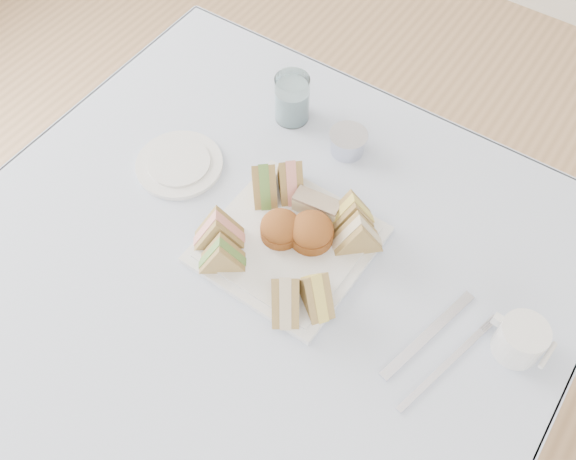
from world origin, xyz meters
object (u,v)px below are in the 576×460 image
Objects in this scene: creamer_jug at (520,340)px; serving_plate at (288,245)px; table at (253,365)px; water_glass at (292,99)px.

serving_plate is at bearing -169.30° from creamer_jug.
water_glass is (-0.14, 0.35, 0.43)m from table.
table is at bearing -157.65° from creamer_jug.
water_glass is 0.60m from creamer_jug.
serving_plate is at bearing 73.73° from table.
serving_plate is 3.58× the size of creamer_jug.
creamer_jug is at bearing 17.69° from table.
creamer_jug is (0.42, 0.13, 0.41)m from table.
water_glass reaches higher than serving_plate.
table is 0.39m from serving_plate.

